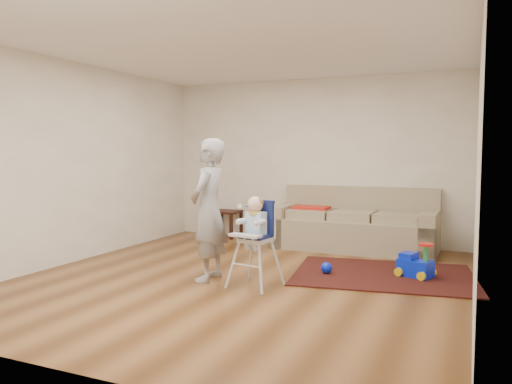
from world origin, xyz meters
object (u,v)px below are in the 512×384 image
at_px(sofa, 354,219).
at_px(toy_ball, 326,268).
at_px(side_table, 226,224).
at_px(adult, 209,210).
at_px(ride_on_toy, 416,259).
at_px(high_chair, 255,243).

relative_size(sofa, toy_ball, 17.91).
distance_m(side_table, adult, 3.04).
height_order(toy_ball, adult, adult).
bearing_deg(adult, sofa, 151.20).
bearing_deg(sofa, ride_on_toy, -52.16).
height_order(side_table, ride_on_toy, side_table).
height_order(side_table, adult, adult).
bearing_deg(high_chair, adult, -174.59).
bearing_deg(ride_on_toy, high_chair, -123.50).
bearing_deg(toy_ball, high_chair, -125.16).
xyz_separation_m(sofa, adult, (-1.14, -2.51, 0.35)).
bearing_deg(high_chair, toy_ball, 63.81).
distance_m(side_table, toy_ball, 3.07).
bearing_deg(toy_ball, side_table, 140.62).
relative_size(sofa, ride_on_toy, 5.89).
distance_m(ride_on_toy, high_chair, 1.96).
distance_m(ride_on_toy, adult, 2.52).
xyz_separation_m(ride_on_toy, toy_ball, (-1.01, -0.28, -0.14)).
xyz_separation_m(ride_on_toy, adult, (-2.20, -1.08, 0.60)).
relative_size(ride_on_toy, high_chair, 0.41).
distance_m(sofa, adult, 2.78).
bearing_deg(ride_on_toy, adult, -132.42).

